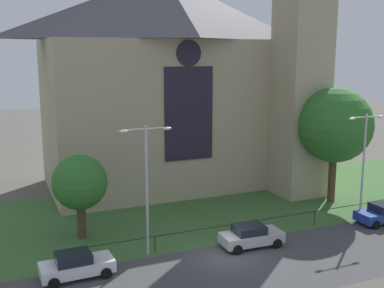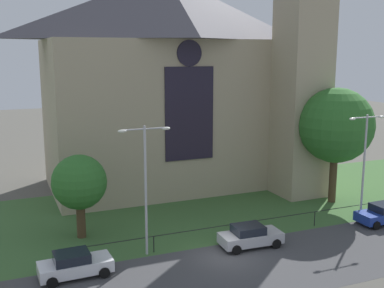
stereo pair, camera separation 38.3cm
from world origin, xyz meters
TOP-DOWN VIEW (x-y plane):
  - ground at (0.00, 10.00)m, footprint 160.00×160.00m
  - road_asphalt at (0.00, -2.00)m, footprint 120.00×8.00m
  - grass_verge at (0.00, 8.00)m, footprint 120.00×20.00m
  - church_building at (3.07, 17.35)m, footprint 23.20×16.20m
  - iron_railing at (2.29, 2.50)m, footprint 25.49×0.07m
  - tree_right_near at (13.68, 6.79)m, footprint 6.40×6.40m
  - tree_left_near at (-7.99, 6.94)m, footprint 3.83×3.83m
  - streetlamp_near at (-4.57, 2.40)m, footprint 3.37×0.26m
  - streetlamp_far at (12.95, 2.40)m, footprint 3.37×0.26m
  - parked_car_white at (-9.38, 1.00)m, footprint 4.26×2.14m
  - parked_car_silver at (2.22, 0.94)m, footprint 4.27×2.17m
  - parked_car_blue at (13.88, 0.98)m, footprint 4.21×2.04m

SIDE VIEW (x-z plane):
  - ground at x=0.00m, z-range 0.00..0.00m
  - grass_verge at x=0.00m, z-range 0.00..0.01m
  - road_asphalt at x=0.00m, z-range 0.00..0.01m
  - parked_car_white at x=-9.38m, z-range -0.01..1.50m
  - parked_car_silver at x=2.22m, z-range -0.01..1.50m
  - parked_car_blue at x=13.88m, z-range -0.01..1.50m
  - iron_railing at x=2.29m, z-range 0.39..1.52m
  - tree_left_near at x=-7.99m, z-range 1.01..6.96m
  - streetlamp_far at x=12.95m, z-range 1.12..9.37m
  - streetlamp_near at x=-4.57m, z-range 1.13..9.56m
  - tree_right_near at x=13.68m, z-range 1.75..11.73m
  - church_building at x=3.07m, z-range -2.73..23.27m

